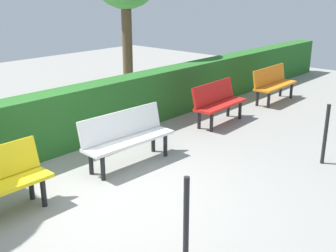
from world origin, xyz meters
The scene contains 7 objects.
ground_plane centered at (0.00, 0.00, 0.00)m, with size 22.66×22.66×0.00m, color gray.
bench_orange centered at (-6.13, -0.77, 0.48)m, with size 1.55×0.49×0.86m.
bench_red centered at (-3.76, -0.78, 0.48)m, with size 1.43×0.52×0.86m.
bench_white centered at (-1.01, -0.63, 0.48)m, with size 1.64×0.54×0.86m.
hedge_row centered at (-1.15, -1.95, 0.53)m, with size 18.66×0.51×1.06m, color #266023.
railing_post_mid centered at (-3.14, 1.76, 0.50)m, with size 0.06×0.06×1.00m, color black.
railing_post_far centered at (0.38, 1.76, 0.50)m, with size 0.06×0.06×1.00m, color black.
Camera 1 is at (3.23, 4.05, 2.74)m, focal length 44.49 mm.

